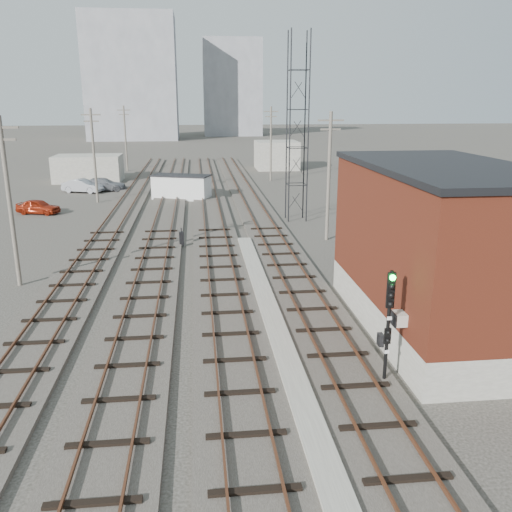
{
  "coord_description": "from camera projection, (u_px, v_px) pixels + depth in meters",
  "views": [
    {
      "loc": [
        -2.73,
        -9.22,
        9.72
      ],
      "look_at": [
        0.12,
        16.71,
        2.2
      ],
      "focal_mm": 38.0,
      "sensor_mm": 36.0,
      "label": 1
    }
  ],
  "objects": [
    {
      "name": "car_silver",
      "position": [
        83.0,
        186.0,
        59.0
      ],
      "size": [
        4.68,
        2.9,
        1.46
      ],
      "primitive_type": "imported",
      "rotation": [
        0.0,
        0.0,
        1.24
      ],
      "color": "#A1A2A8",
      "rests_on": "ground"
    },
    {
      "name": "car_red",
      "position": [
        38.0,
        207.0,
        47.92
      ],
      "size": [
        4.1,
        2.59,
        1.3
      ],
      "primitive_type": "imported",
      "rotation": [
        0.0,
        0.0,
        1.27
      ],
      "color": "maroon",
      "rests_on": "ground"
    },
    {
      "name": "shed_right",
      "position": [
        277.0,
        155.0,
        79.03
      ],
      "size": [
        6.0,
        6.0,
        4.0
      ],
      "primitive_type": "cube",
      "color": "gray",
      "rests_on": "ground"
    },
    {
      "name": "shed_left",
      "position": [
        89.0,
        168.0,
        66.97
      ],
      "size": [
        8.0,
        5.0,
        3.2
      ],
      "primitive_type": "cube",
      "color": "gray",
      "rests_on": "ground"
    },
    {
      "name": "utility_pole_left_a",
      "position": [
        9.0,
        198.0,
        28.25
      ],
      "size": [
        1.8,
        0.24,
        9.0
      ],
      "color": "#595147",
      "rests_on": "ground"
    },
    {
      "name": "track_mid_left",
      "position": [
        166.0,
        212.0,
        48.43
      ],
      "size": [
        3.2,
        90.0,
        0.39
      ],
      "color": "#332D28",
      "rests_on": "ground"
    },
    {
      "name": "track_left",
      "position": [
        121.0,
        213.0,
        48.01
      ],
      "size": [
        3.2,
        90.0,
        0.39
      ],
      "color": "#332D28",
      "rests_on": "ground"
    },
    {
      "name": "brick_building",
      "position": [
        440.0,
        249.0,
        23.03
      ],
      "size": [
        6.54,
        12.2,
        7.22
      ],
      "color": "gray",
      "rests_on": "ground"
    },
    {
      "name": "lattice_tower",
      "position": [
        297.0,
        129.0,
        43.71
      ],
      "size": [
        1.6,
        1.6,
        15.0
      ],
      "color": "black",
      "rests_on": "ground"
    },
    {
      "name": "utility_pole_right_b",
      "position": [
        271.0,
        142.0,
        66.53
      ],
      "size": [
        1.8,
        0.24,
        9.0
      ],
      "color": "#595147",
      "rests_on": "ground"
    },
    {
      "name": "car_grey",
      "position": [
        104.0,
        184.0,
        60.13
      ],
      "size": [
        4.98,
        2.18,
        1.42
      ],
      "primitive_type": "imported",
      "rotation": [
        0.0,
        0.0,
        1.53
      ],
      "color": "slate",
      "rests_on": "ground"
    },
    {
      "name": "utility_pole_right_a",
      "position": [
        329.0,
        173.0,
        37.88
      ],
      "size": [
        1.8,
        0.24,
        9.0
      ],
      "color": "#595147",
      "rests_on": "ground"
    },
    {
      "name": "signal_mast",
      "position": [
        389.0,
        319.0,
        18.6
      ],
      "size": [
        0.4,
        0.42,
        4.22
      ],
      "color": "gray",
      "rests_on": "ground"
    },
    {
      "name": "ground",
      "position": [
        218.0,
        179.0,
        69.09
      ],
      "size": [
        320.0,
        320.0,
        0.0
      ],
      "primitive_type": "plane",
      "color": "#282621",
      "rests_on": "ground"
    },
    {
      "name": "utility_pole_left_b",
      "position": [
        94.0,
        153.0,
        52.12
      ],
      "size": [
        1.8,
        0.24,
        9.0
      ],
      "color": "#595147",
      "rests_on": "ground"
    },
    {
      "name": "switch_stand",
      "position": [
        182.0,
        238.0,
        37.19
      ],
      "size": [
        0.34,
        0.34,
        1.24
      ],
      "rotation": [
        0.0,
        0.0,
        0.23
      ],
      "color": "black",
      "rests_on": "ground"
    },
    {
      "name": "track_mid_right",
      "position": [
        211.0,
        211.0,
        48.85
      ],
      "size": [
        3.2,
        90.0,
        0.39
      ],
      "color": "#332D28",
      "rests_on": "ground"
    },
    {
      "name": "apartment_right",
      "position": [
        232.0,
        88.0,
        152.29
      ],
      "size": [
        16.0,
        12.0,
        26.0
      ],
      "primitive_type": "cube",
      "color": "gray",
      "rests_on": "ground"
    },
    {
      "name": "site_trailer",
      "position": [
        181.0,
        187.0,
        55.09
      ],
      "size": [
        6.34,
        4.37,
        2.45
      ],
      "rotation": [
        0.0,
        0.0,
        -0.35
      ],
      "color": "silver",
      "rests_on": "ground"
    },
    {
      "name": "platform_curb",
      "position": [
        271.0,
        314.0,
        25.17
      ],
      "size": [
        0.9,
        28.0,
        0.26
      ],
      "primitive_type": "cube",
      "color": "gray",
      "rests_on": "ground"
    },
    {
      "name": "track_right",
      "position": [
        255.0,
        210.0,
        49.27
      ],
      "size": [
        3.2,
        90.0,
        0.39
      ],
      "color": "#332D28",
      "rests_on": "ground"
    },
    {
      "name": "apartment_left",
      "position": [
        132.0,
        78.0,
        134.67
      ],
      "size": [
        22.0,
        14.0,
        30.0
      ],
      "primitive_type": "cube",
      "color": "gray",
      "rests_on": "ground"
    },
    {
      "name": "utility_pole_left_c",
      "position": [
        125.0,
        137.0,
        76.0
      ],
      "size": [
        1.8,
        0.24,
        9.0
      ],
      "color": "#595147",
      "rests_on": "ground"
    }
  ]
}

